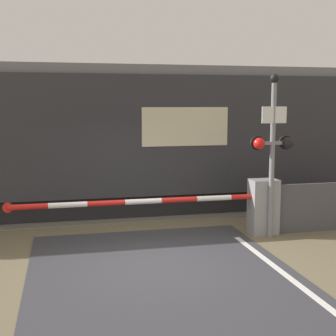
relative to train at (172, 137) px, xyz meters
The scene contains 5 objects.
ground_plane 4.97m from the train, 107.47° to the right, with size 80.00×80.00×0.00m, color #6B6047.
track_bed 2.37m from the train, behind, with size 36.00×3.20×0.13m.
train is the anchor object (origin of this frame).
crossing_barrier 3.50m from the train, 74.42° to the right, with size 5.78×0.44×1.22m.
signal_post 3.67m from the train, 67.94° to the right, with size 0.95×0.26×3.49m.
Camera 1 is at (-1.59, -8.17, 2.88)m, focal length 50.00 mm.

